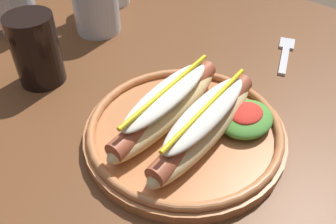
{
  "coord_description": "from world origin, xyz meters",
  "views": [
    {
      "loc": [
        -0.21,
        -0.39,
        1.1
      ],
      "look_at": [
        0.07,
        -0.15,
        0.77
      ],
      "focal_mm": 39.32,
      "sensor_mm": 36.0,
      "label": 1
    }
  ],
  "objects": [
    {
      "name": "dining_table",
      "position": [
        0.0,
        0.0,
        0.64
      ],
      "size": [
        1.18,
        0.95,
        0.74
      ],
      "color": "brown",
      "rests_on": "ground_plane"
    },
    {
      "name": "water_cup",
      "position": [
        0.09,
        0.25,
        0.79
      ],
      "size": [
        0.07,
        0.07,
        0.1
      ],
      "primitive_type": "cylinder",
      "color": "silver",
      "rests_on": "dining_table"
    },
    {
      "name": "soda_cup",
      "position": [
        0.02,
        0.08,
        0.8
      ],
      "size": [
        0.07,
        0.07,
        0.11
      ],
      "primitive_type": "cylinder",
      "color": "black",
      "rests_on": "dining_table"
    },
    {
      "name": "hot_dog_plate",
      "position": [
        0.07,
        -0.18,
        0.77
      ],
      "size": [
        0.27,
        0.27,
        0.08
      ],
      "color": "#B77042",
      "rests_on": "dining_table"
    },
    {
      "name": "fork",
      "position": [
        0.36,
        -0.18,
        0.74
      ],
      "size": [
        0.12,
        0.06,
        0.0
      ],
      "rotation": [
        0.0,
        0.0,
        0.39
      ],
      "color": "silver",
      "rests_on": "dining_table"
    },
    {
      "name": "extra_cup",
      "position": [
        0.19,
        0.14,
        0.8
      ],
      "size": [
        0.09,
        0.09,
        0.12
      ],
      "primitive_type": "cylinder",
      "color": "silver",
      "rests_on": "dining_table"
    }
  ]
}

